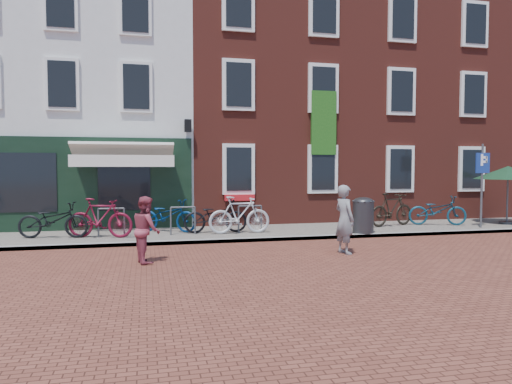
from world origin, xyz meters
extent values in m
plane|color=brown|center=(0.00, 0.00, 0.00)|extent=(80.00, 80.00, 0.00)
cube|color=slate|center=(1.00, 1.50, 0.05)|extent=(24.00, 3.00, 0.10)
cube|color=silver|center=(-5.00, 7.00, 4.50)|extent=(8.00, 8.00, 9.00)
cube|color=maroon|center=(2.00, 7.00, 5.00)|extent=(6.00, 8.00, 10.00)
cube|color=maroon|center=(8.00, 7.00, 5.00)|extent=(6.00, 8.00, 10.00)
cube|color=maroon|center=(14.50, 7.00, 4.50)|extent=(7.00, 8.00, 9.00)
cylinder|color=#313134|center=(3.76, 0.30, 0.57)|extent=(0.62, 0.62, 0.93)
ellipsoid|color=#313134|center=(3.76, 0.30, 1.10)|extent=(0.62, 0.62, 0.28)
cylinder|color=#4C4C4F|center=(8.08, 0.61, 1.46)|extent=(0.07, 0.07, 2.72)
cube|color=navy|center=(8.08, 0.59, 2.20)|extent=(0.50, 0.04, 0.65)
cylinder|color=#4C4C4F|center=(9.68, 1.30, 0.14)|extent=(0.50, 0.50, 0.08)
cylinder|color=#4C4C4F|center=(9.68, 1.30, 1.04)|extent=(0.06, 0.06, 1.88)
cone|color=#15381F|center=(9.68, 1.30, 1.98)|extent=(2.24, 2.24, 0.45)
imported|color=gray|center=(2.06, -2.19, 0.82)|extent=(0.53, 0.68, 1.64)
imported|color=#9A3B4B|center=(-2.55, -2.19, 0.72)|extent=(0.68, 0.80, 1.44)
imported|color=black|center=(-5.05, 1.34, 0.60)|extent=(1.98, 0.95, 1.00)
imported|color=maroon|center=(-3.79, 1.11, 0.65)|extent=(1.91, 1.03, 1.11)
imported|color=navy|center=(-1.92, 1.92, 0.60)|extent=(1.99, 1.44, 1.00)
imported|color=#BBBBBE|center=(0.14, 1.03, 0.65)|extent=(1.85, 0.56, 1.11)
imported|color=black|center=(-0.52, 1.38, 0.60)|extent=(1.90, 0.68, 1.00)
imported|color=black|center=(5.43, 1.61, 0.65)|extent=(1.91, 1.01, 1.11)
imported|color=#0D384C|center=(7.08, 1.51, 0.60)|extent=(2.01, 1.27, 1.00)
camera|label=1|loc=(-2.55, -12.56, 2.06)|focal=33.03mm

